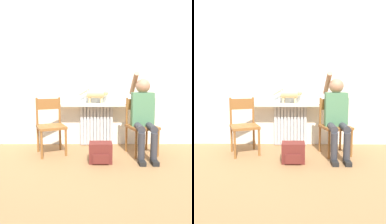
{
  "view_description": "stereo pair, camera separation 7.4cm",
  "coord_description": "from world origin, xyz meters",
  "views": [
    {
      "loc": [
        -0.01,
        -2.82,
        1.14
      ],
      "look_at": [
        0.0,
        0.77,
        0.67
      ],
      "focal_mm": 35.0,
      "sensor_mm": 36.0,
      "label": 1
    },
    {
      "loc": [
        0.06,
        -2.82,
        1.14
      ],
      "look_at": [
        0.0,
        0.77,
        0.67
      ],
      "focal_mm": 35.0,
      "sensor_mm": 36.0,
      "label": 2
    }
  ],
  "objects": [
    {
      "name": "radiator",
      "position": [
        0.0,
        1.15,
        0.37
      ],
      "size": [
        0.61,
        0.08,
        0.74
      ],
      "color": "silver",
      "rests_on": "ground_plane"
    },
    {
      "name": "windowsill",
      "position": [
        0.0,
        1.07,
        0.76
      ],
      "size": [
        1.32,
        0.26,
        0.05
      ],
      "color": "silver",
      "rests_on": "radiator"
    },
    {
      "name": "wall_with_window",
      "position": [
        0.0,
        1.23,
        1.35
      ],
      "size": [
        7.0,
        0.06,
        2.7
      ],
      "color": "white",
      "rests_on": "ground_plane"
    },
    {
      "name": "ground_plane",
      "position": [
        0.0,
        0.0,
        0.0
      ],
      "size": [
        12.0,
        12.0,
        0.0
      ],
      "primitive_type": "plane",
      "color": "olive"
    },
    {
      "name": "person",
      "position": [
        0.73,
        0.56,
        0.7
      ],
      "size": [
        0.36,
        0.98,
        1.33
      ],
      "color": "#333338",
      "rests_on": "ground_plane"
    },
    {
      "name": "cat",
      "position": [
        -0.0,
        1.1,
        0.95
      ],
      "size": [
        0.54,
        0.14,
        0.27
      ],
      "color": "#DBB77A",
      "rests_on": "windowsill"
    },
    {
      "name": "chair_right",
      "position": [
        0.72,
        0.66,
        0.47
      ],
      "size": [
        0.52,
        0.52,
        0.91
      ],
      "rotation": [
        0.0,
        0.0,
        0.26
      ],
      "color": "brown",
      "rests_on": "ground_plane"
    },
    {
      "name": "window_glass",
      "position": [
        0.0,
        1.2,
        1.25
      ],
      "size": [
        1.27,
        0.01,
        0.92
      ],
      "color": "white",
      "rests_on": "windowsill"
    },
    {
      "name": "chair_left",
      "position": [
        -0.75,
        0.66,
        0.47
      ],
      "size": [
        0.56,
        0.56,
        0.91
      ],
      "rotation": [
        0.0,
        0.0,
        0.4
      ],
      "color": "brown",
      "rests_on": "ground_plane"
    },
    {
      "name": "backpack",
      "position": [
        0.06,
        0.24,
        0.14
      ],
      "size": [
        0.33,
        0.25,
        0.29
      ],
      "color": "maroon",
      "rests_on": "ground_plane"
    }
  ]
}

